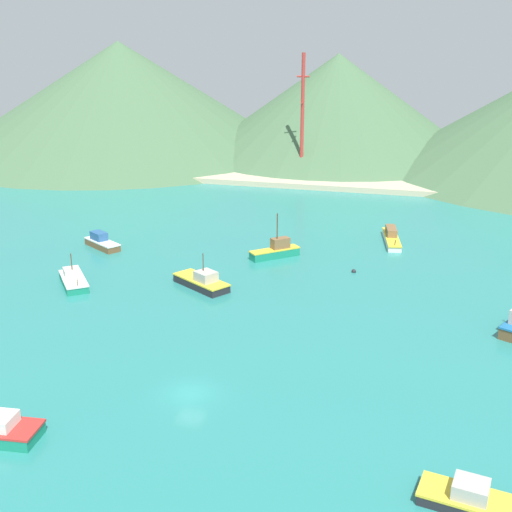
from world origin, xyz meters
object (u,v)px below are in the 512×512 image
Objects in this scene: fishing_boat_9 at (202,281)px; radio_tower at (302,117)px; fishing_boat_1 at (73,280)px; fishing_boat_3 at (391,237)px; fishing_boat_2 at (102,242)px; fishing_boat_5 at (483,503)px; buoy_0 at (354,271)px; fishing_boat_8 at (276,251)px.

fishing_boat_9 is 74.91m from radio_tower.
fishing_boat_1 is 50.40m from fishing_boat_3.
fishing_boat_2 is 46.51m from fishing_boat_3.
fishing_boat_5 is at bearing -46.07° from fishing_boat_9.
fishing_boat_3 reaches higher than buoy_0.
fishing_boat_8 is (-27.49, 49.98, 0.38)m from fishing_boat_5.
fishing_boat_3 is at bearing 38.60° from fishing_boat_8.
fishing_boat_2 reaches higher than buoy_0.
fishing_boat_8 reaches higher than fishing_boat_3.
fishing_boat_5 is (50.56, -31.10, -0.07)m from fishing_boat_1.
fishing_boat_5 is at bearing -61.19° from fishing_boat_8.
fishing_boat_1 is 16.66m from fishing_boat_2.
fishing_boat_8 is 60.79m from radio_tower.
fishing_boat_2 is 27.83m from fishing_boat_8.
fishing_boat_1 reaches higher than fishing_boat_2.
fishing_boat_1 is at bearing -73.90° from fishing_boat_2.
fishing_boat_3 is 53.91m from radio_tower.
fishing_boat_1 is 1.12× the size of fishing_boat_8.
fishing_boat_9 reaches higher than fishing_boat_1.
fishing_boat_3 is 35.67m from fishing_boat_9.
fishing_boat_8 is at bearing -141.40° from fishing_boat_3.
fishing_boat_2 is at bearing -174.07° from fishing_boat_8.
fishing_boat_2 is 1.08× the size of fishing_boat_8.
fishing_boat_2 reaches higher than fishing_boat_5.
fishing_boat_1 is 1.04× the size of fishing_boat_2.
fishing_boat_2 is at bearing 150.56° from fishing_boat_9.
buoy_0 is (-15.26, 46.50, -0.55)m from fishing_boat_5.
fishing_boat_9 is at bearing -148.08° from buoy_0.
buoy_0 is at bearing 23.56° from fishing_boat_1.
radio_tower reaches higher than fishing_boat_9.
fishing_boat_9 is 0.31× the size of radio_tower.
fishing_boat_9 is at bearing -112.55° from fishing_boat_8.
fishing_boat_3 is 16.80m from buoy_0.
radio_tower is at bearing 72.94° from fishing_boat_2.
fishing_boat_8 reaches higher than fishing_boat_5.
radio_tower is at bearing 79.58° from fishing_boat_1.
fishing_boat_9 is at bearing 13.02° from fishing_boat_1.
fishing_boat_3 is at bearing 19.76° from fishing_boat_2.
fishing_boat_9 is 21.76m from buoy_0.
fishing_boat_8 reaches higher than buoy_0.
fishing_boat_1 is at bearing -156.44° from buoy_0.
buoy_0 is (39.92, -0.61, -0.75)m from fishing_boat_2.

